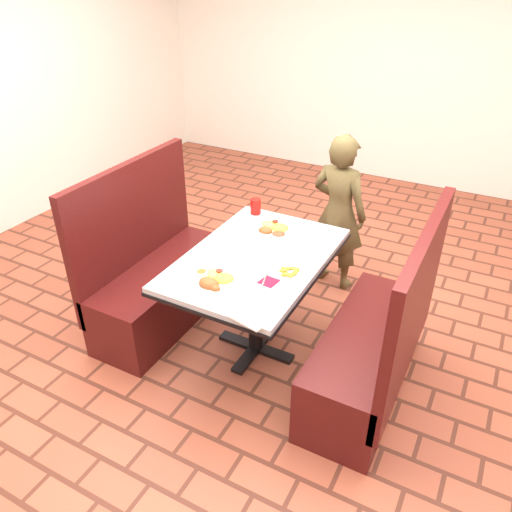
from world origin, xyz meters
name	(u,v)px	position (x,y,z in m)	size (l,w,h in m)	color
room	(256,55)	(0.00, 0.00, 1.91)	(7.00, 7.04, 2.82)	#A44E35
dining_table	(256,269)	(0.00, 0.00, 0.65)	(0.81, 1.21, 0.75)	#B1B4B6
booth_bench_left	(159,279)	(-0.80, 0.00, 0.33)	(0.47, 1.20, 1.17)	#4C1311
booth_bench_right	(375,349)	(0.80, 0.00, 0.33)	(0.47, 1.20, 1.17)	#4C1311
diner_person	(339,213)	(0.17, 1.05, 0.63)	(0.46, 0.30, 1.25)	brown
near_dinner_plate	(215,279)	(-0.06, -0.37, 0.78)	(0.28, 0.28, 0.09)	white
far_dinner_plate	(274,228)	(-0.05, 0.34, 0.78)	(0.29, 0.29, 0.07)	white
plantain_plate	(290,272)	(0.27, -0.09, 0.76)	(0.18, 0.18, 0.03)	white
maroon_napkin	(269,282)	(0.20, -0.22, 0.75)	(0.10, 0.10, 0.00)	maroon
spoon_utensil	(264,281)	(0.17, -0.22, 0.76)	(0.01, 0.13, 0.00)	silver
red_tumbler	(256,206)	(-0.28, 0.52, 0.81)	(0.07, 0.07, 0.11)	red
paper_napkin	(251,317)	(0.26, -0.55, 0.76)	(0.20, 0.15, 0.01)	white
knife_utensil	(208,283)	(-0.09, -0.40, 0.76)	(0.01, 0.19, 0.00)	silver
fork_utensil	(210,287)	(-0.06, -0.43, 0.76)	(0.01, 0.14, 0.00)	silver
lettuce_shreds	(266,253)	(0.04, 0.06, 0.75)	(0.28, 0.32, 0.00)	#92CC51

